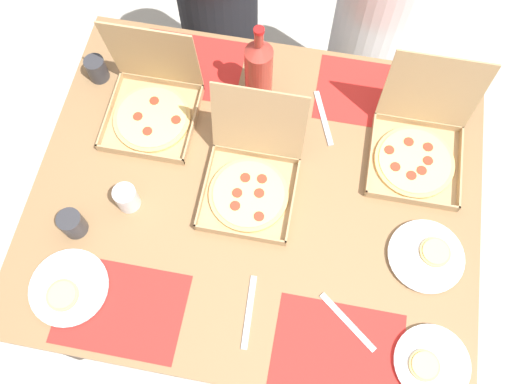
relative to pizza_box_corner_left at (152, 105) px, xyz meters
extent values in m
plane|color=beige|center=(0.38, -0.22, -0.79)|extent=(6.00, 6.00, 0.00)
cylinder|color=#3F3328|center=(-0.25, -0.74, -0.44)|extent=(0.07, 0.07, 0.71)
cylinder|color=#3F3328|center=(-0.25, 0.30, -0.44)|extent=(0.07, 0.07, 0.71)
cylinder|color=#3F3328|center=(1.02, 0.30, -0.44)|extent=(0.07, 0.07, 0.71)
cube|color=#936D47|center=(0.38, -0.22, -0.06)|extent=(1.39, 1.15, 0.03)
cube|color=red|center=(0.07, -0.65, -0.05)|extent=(0.36, 0.26, 0.00)
cube|color=red|center=(0.70, -0.65, -0.05)|extent=(0.36, 0.26, 0.00)
cube|color=red|center=(0.07, 0.21, -0.05)|extent=(0.36, 0.26, 0.00)
cube|color=red|center=(0.70, 0.21, -0.05)|extent=(0.36, 0.26, 0.00)
cube|color=tan|center=(0.00, -0.03, -0.05)|extent=(0.29, 0.29, 0.01)
cube|color=tan|center=(-0.14, -0.03, -0.03)|extent=(0.01, 0.29, 0.03)
cube|color=tan|center=(0.14, -0.03, -0.03)|extent=(0.01, 0.29, 0.03)
cube|color=tan|center=(0.00, -0.17, -0.03)|extent=(0.29, 0.01, 0.03)
cube|color=tan|center=(0.00, 0.11, -0.03)|extent=(0.29, 0.01, 0.03)
cylinder|color=#E0B76B|center=(0.00, -0.03, -0.04)|extent=(0.25, 0.25, 0.01)
cylinder|color=#EFD67F|center=(0.00, -0.03, -0.03)|extent=(0.23, 0.23, 0.00)
cylinder|color=red|center=(0.08, -0.03, -0.03)|extent=(0.03, 0.03, 0.00)
cylinder|color=red|center=(-0.01, 0.03, -0.03)|extent=(0.03, 0.03, 0.00)
cylinder|color=red|center=(-0.04, -0.04, -0.03)|extent=(0.03, 0.03, 0.00)
cylinder|color=red|center=(0.00, -0.08, -0.03)|extent=(0.03, 0.03, 0.00)
cube|color=tan|center=(0.00, 0.10, 0.13)|extent=(0.29, 0.04, 0.29)
cube|color=tan|center=(0.36, -0.24, -0.05)|extent=(0.28, 0.28, 0.01)
cube|color=tan|center=(0.23, -0.24, -0.03)|extent=(0.01, 0.28, 0.03)
cube|color=tan|center=(0.50, -0.24, -0.03)|extent=(0.01, 0.28, 0.03)
cube|color=tan|center=(0.36, -0.38, -0.03)|extent=(0.28, 0.01, 0.03)
cube|color=tan|center=(0.36, -0.10, -0.03)|extent=(0.28, 0.01, 0.03)
cylinder|color=#E0B76B|center=(0.36, -0.24, -0.04)|extent=(0.25, 0.25, 0.01)
cylinder|color=#EFD67F|center=(0.36, -0.24, -0.03)|extent=(0.22, 0.22, 0.00)
cylinder|color=red|center=(0.40, -0.23, -0.03)|extent=(0.03, 0.03, 0.00)
cylinder|color=red|center=(0.40, -0.18, -0.03)|extent=(0.03, 0.03, 0.00)
cylinder|color=red|center=(0.34, -0.19, -0.03)|extent=(0.03, 0.03, 0.00)
cylinder|color=red|center=(0.33, -0.24, -0.03)|extent=(0.03, 0.03, 0.00)
cylinder|color=red|center=(0.33, -0.29, -0.03)|extent=(0.03, 0.03, 0.00)
cylinder|color=red|center=(0.41, -0.31, -0.03)|extent=(0.03, 0.03, 0.00)
cube|color=tan|center=(0.36, -0.08, 0.13)|extent=(0.28, 0.05, 0.28)
cube|color=tan|center=(0.86, -0.03, -0.05)|extent=(0.29, 0.29, 0.01)
cube|color=tan|center=(0.72, -0.03, -0.03)|extent=(0.01, 0.29, 0.03)
cube|color=tan|center=(1.00, -0.03, -0.03)|extent=(0.01, 0.29, 0.03)
cube|color=tan|center=(0.86, -0.17, -0.03)|extent=(0.29, 0.01, 0.03)
cube|color=tan|center=(0.86, 0.11, -0.03)|extent=(0.29, 0.01, 0.03)
cylinder|color=#E0B76B|center=(0.86, -0.03, -0.04)|extent=(0.25, 0.25, 0.01)
cylinder|color=#EFD67F|center=(0.86, -0.03, -0.03)|extent=(0.23, 0.23, 0.00)
cylinder|color=red|center=(0.90, -0.02, -0.03)|extent=(0.03, 0.03, 0.00)
cylinder|color=red|center=(0.90, 0.02, -0.03)|extent=(0.03, 0.03, 0.00)
cylinder|color=red|center=(0.84, 0.03, -0.03)|extent=(0.03, 0.03, 0.00)
cylinder|color=red|center=(0.78, -0.01, -0.03)|extent=(0.03, 0.03, 0.00)
cylinder|color=red|center=(0.80, -0.06, -0.03)|extent=(0.03, 0.03, 0.00)
cylinder|color=red|center=(0.85, -0.09, -0.03)|extent=(0.03, 0.03, 0.00)
cylinder|color=red|center=(0.88, -0.06, -0.03)|extent=(0.03, 0.03, 0.00)
cube|color=tan|center=(0.86, 0.13, 0.13)|extent=(0.29, 0.03, 0.29)
cylinder|color=white|center=(0.92, -0.33, -0.04)|extent=(0.22, 0.22, 0.01)
cylinder|color=white|center=(0.92, -0.33, -0.04)|extent=(0.23, 0.23, 0.01)
cylinder|color=#E0B76B|center=(0.94, -0.32, -0.03)|extent=(0.09, 0.09, 0.01)
cylinder|color=#EFD67F|center=(0.94, -0.32, -0.02)|extent=(0.08, 0.08, 0.00)
cylinder|color=white|center=(0.95, -0.64, -0.04)|extent=(0.20, 0.20, 0.01)
cylinder|color=white|center=(0.95, -0.64, -0.04)|extent=(0.21, 0.21, 0.01)
cylinder|color=#E0B76B|center=(0.93, -0.65, -0.03)|extent=(0.08, 0.08, 0.01)
cylinder|color=#EFD67F|center=(0.93, -0.65, -0.02)|extent=(0.07, 0.07, 0.00)
cylinder|color=white|center=(-0.09, -0.62, -0.04)|extent=(0.22, 0.22, 0.01)
cylinder|color=white|center=(-0.09, -0.62, -0.04)|extent=(0.23, 0.23, 0.01)
cylinder|color=#E0B76B|center=(-0.10, -0.65, -0.03)|extent=(0.09, 0.09, 0.01)
cylinder|color=#EFD67F|center=(-0.10, -0.65, -0.02)|extent=(0.08, 0.08, 0.00)
cylinder|color=#B2382D|center=(0.33, 0.14, 0.06)|extent=(0.09, 0.09, 0.22)
cone|color=#B2382D|center=(0.33, 0.14, 0.19)|extent=(0.09, 0.09, 0.04)
cylinder|color=#B2382D|center=(0.33, 0.14, 0.23)|extent=(0.03, 0.03, 0.06)
cylinder|color=red|center=(0.33, 0.14, 0.27)|extent=(0.03, 0.03, 0.01)
cylinder|color=#333338|center=(-0.13, -0.44, -0.01)|extent=(0.07, 0.07, 0.09)
cylinder|color=#333338|center=(-0.22, 0.11, -0.01)|extent=(0.07, 0.07, 0.09)
cylinder|color=silver|center=(0.01, -0.33, -0.01)|extent=(0.07, 0.07, 0.09)
cube|color=#B7B7BC|center=(0.43, -0.59, -0.05)|extent=(0.03, 0.21, 0.00)
cube|color=#B7B7BC|center=(0.56, 0.08, -0.05)|extent=(0.09, 0.20, 0.00)
cube|color=#B7B7BC|center=(0.71, -0.57, -0.05)|extent=(0.18, 0.14, 0.00)
cylinder|color=black|center=(0.07, 0.62, -0.30)|extent=(0.32, 0.32, 0.98)
cylinder|color=white|center=(0.70, 0.62, -0.30)|extent=(0.32, 0.32, 0.98)
camera|label=1|loc=(0.51, -0.87, 1.51)|focal=38.06mm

